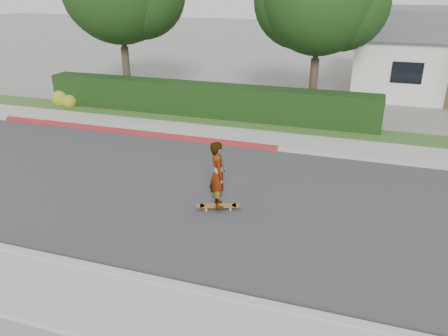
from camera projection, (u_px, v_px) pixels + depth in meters
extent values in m
plane|color=slate|center=(214.00, 196.00, 12.37)|extent=(120.00, 120.00, 0.00)
cube|color=#2D2D30|center=(214.00, 196.00, 12.37)|extent=(60.00, 8.00, 0.01)
cube|color=#9E9E99|center=(147.00, 280.00, 8.76)|extent=(60.00, 0.20, 0.15)
cube|color=gray|center=(125.00, 311.00, 7.98)|extent=(60.00, 1.60, 0.12)
cube|color=#9E9E99|center=(251.00, 146.00, 15.92)|extent=(60.00, 0.20, 0.15)
cube|color=maroon|center=(130.00, 132.00, 17.35)|extent=(12.00, 0.21, 0.15)
cube|color=gray|center=(257.00, 138.00, 16.72)|extent=(60.00, 1.60, 0.12)
cube|color=#2D4C1E|center=(267.00, 126.00, 18.12)|extent=(60.00, 1.60, 0.10)
cube|color=black|center=(204.00, 101.00, 19.22)|extent=(15.00, 1.00, 1.50)
sphere|color=#2D4C19|center=(61.00, 99.00, 21.08)|extent=(0.90, 0.90, 0.90)
sphere|color=#2D4C19|center=(70.00, 102.00, 20.75)|extent=(0.70, 0.70, 0.70)
cylinder|color=#33261C|center=(127.00, 75.00, 21.40)|extent=(0.36, 0.36, 2.70)
cylinder|color=#33261C|center=(123.00, 32.00, 20.59)|extent=(0.24, 0.24, 2.25)
cylinder|color=#33261C|center=(313.00, 87.00, 19.31)|extent=(0.36, 0.36, 2.52)
cylinder|color=#33261C|center=(316.00, 43.00, 18.56)|extent=(0.24, 0.24, 2.10)
sphere|color=black|center=(302.00, 0.00, 18.47)|extent=(4.08, 4.08, 4.08)
sphere|color=black|center=(343.00, 4.00, 17.94)|extent=(3.84, 3.84, 3.84)
cube|color=black|center=(407.00, 73.00, 20.64)|extent=(1.40, 0.06, 1.00)
cylinder|color=orange|center=(206.00, 210.00, 11.53)|extent=(0.07, 0.06, 0.06)
cylinder|color=orange|center=(206.00, 207.00, 11.70)|extent=(0.07, 0.06, 0.06)
cylinder|color=orange|center=(230.00, 209.00, 11.55)|extent=(0.07, 0.06, 0.06)
cylinder|color=orange|center=(230.00, 206.00, 11.71)|extent=(0.07, 0.06, 0.06)
cube|color=silver|center=(206.00, 207.00, 11.59)|extent=(0.12, 0.20, 0.03)
cube|color=silver|center=(230.00, 206.00, 11.61)|extent=(0.12, 0.20, 0.03)
cube|color=brown|center=(218.00, 206.00, 11.59)|extent=(0.98, 0.55, 0.02)
cylinder|color=brown|center=(200.00, 206.00, 11.58)|extent=(0.30, 0.30, 0.02)
cylinder|color=brown|center=(236.00, 205.00, 11.61)|extent=(0.30, 0.30, 0.02)
imported|color=white|center=(218.00, 175.00, 11.24)|extent=(0.69, 0.78, 1.80)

